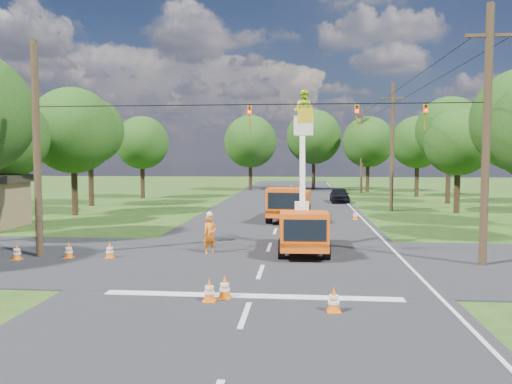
# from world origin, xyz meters

# --- Properties ---
(ground) EXTENTS (140.00, 140.00, 0.00)m
(ground) POSITION_xyz_m (0.00, 20.00, 0.00)
(ground) COLOR #234815
(ground) RESTS_ON ground
(road_main) EXTENTS (12.00, 100.00, 0.06)m
(road_main) POSITION_xyz_m (0.00, 20.00, 0.00)
(road_main) COLOR black
(road_main) RESTS_ON ground
(road_cross) EXTENTS (56.00, 10.00, 0.07)m
(road_cross) POSITION_xyz_m (0.00, 2.00, 0.00)
(road_cross) COLOR black
(road_cross) RESTS_ON ground
(stop_bar) EXTENTS (9.00, 0.45, 0.02)m
(stop_bar) POSITION_xyz_m (0.00, -3.20, 0.00)
(stop_bar) COLOR silver
(stop_bar) RESTS_ON ground
(edge_line) EXTENTS (0.12, 90.00, 0.02)m
(edge_line) POSITION_xyz_m (5.60, 20.00, 0.00)
(edge_line) COLOR silver
(edge_line) RESTS_ON ground
(bucket_truck) EXTENTS (2.26, 5.37, 7.18)m
(bucket_truck) POSITION_xyz_m (1.54, 4.09, 1.62)
(bucket_truck) COLOR #EB4910
(bucket_truck) RESTS_ON ground
(second_truck) EXTENTS (2.90, 6.34, 2.30)m
(second_truck) POSITION_xyz_m (0.65, 15.02, 1.20)
(second_truck) COLOR #EB4910
(second_truck) RESTS_ON ground
(ground_worker) EXTENTS (0.74, 0.71, 1.70)m
(ground_worker) POSITION_xyz_m (-2.51, 3.45, 0.85)
(ground_worker) COLOR orange
(ground_worker) RESTS_ON ground
(distant_car) EXTENTS (1.67, 4.13, 1.41)m
(distant_car) POSITION_xyz_m (5.00, 28.97, 0.70)
(distant_car) COLOR black
(distant_car) RESTS_ON ground
(traffic_cone_0) EXTENTS (0.38, 0.38, 0.71)m
(traffic_cone_0) POSITION_xyz_m (-1.18, -3.80, 0.36)
(traffic_cone_0) COLOR orange
(traffic_cone_0) RESTS_ON ground
(traffic_cone_1) EXTENTS (0.38, 0.38, 0.71)m
(traffic_cone_1) POSITION_xyz_m (2.36, -4.46, 0.36)
(traffic_cone_1) COLOR orange
(traffic_cone_1) RESTS_ON ground
(traffic_cone_2) EXTENTS (0.38, 0.38, 0.71)m
(traffic_cone_2) POSITION_xyz_m (1.99, 8.40, 0.36)
(traffic_cone_2) COLOR orange
(traffic_cone_2) RESTS_ON ground
(traffic_cone_3) EXTENTS (0.38, 0.38, 0.71)m
(traffic_cone_3) POSITION_xyz_m (1.73, 11.41, 0.36)
(traffic_cone_3) COLOR orange
(traffic_cone_3) RESTS_ON ground
(traffic_cone_4) EXTENTS (0.38, 0.38, 0.71)m
(traffic_cone_4) POSITION_xyz_m (-6.46, 2.00, 0.36)
(traffic_cone_4) COLOR orange
(traffic_cone_4) RESTS_ON ground
(traffic_cone_5) EXTENTS (0.38, 0.38, 0.71)m
(traffic_cone_5) POSITION_xyz_m (-8.15, 1.82, 0.36)
(traffic_cone_5) COLOR orange
(traffic_cone_5) RESTS_ON ground
(traffic_cone_6) EXTENTS (0.38, 0.38, 0.71)m
(traffic_cone_6) POSITION_xyz_m (-10.11, 1.31, 0.36)
(traffic_cone_6) COLOR orange
(traffic_cone_6) RESTS_ON ground
(traffic_cone_7) EXTENTS (0.38, 0.38, 0.71)m
(traffic_cone_7) POSITION_xyz_m (5.09, 15.98, 0.36)
(traffic_cone_7) COLOR orange
(traffic_cone_7) RESTS_ON ground
(traffic_cone_8) EXTENTS (0.38, 0.38, 0.71)m
(traffic_cone_8) POSITION_xyz_m (-0.78, -3.44, 0.36)
(traffic_cone_8) COLOR orange
(traffic_cone_8) RESTS_ON ground
(pole_right_near) EXTENTS (1.80, 0.30, 10.00)m
(pole_right_near) POSITION_xyz_m (8.50, 2.00, 5.11)
(pole_right_near) COLOR #4C3823
(pole_right_near) RESTS_ON ground
(pole_right_mid) EXTENTS (1.80, 0.30, 10.00)m
(pole_right_mid) POSITION_xyz_m (8.50, 22.00, 5.11)
(pole_right_mid) COLOR #4C3823
(pole_right_mid) RESTS_ON ground
(pole_right_far) EXTENTS (1.80, 0.30, 10.00)m
(pole_right_far) POSITION_xyz_m (8.50, 42.00, 5.11)
(pole_right_far) COLOR #4C3823
(pole_right_far) RESTS_ON ground
(pole_left) EXTENTS (0.30, 0.30, 9.00)m
(pole_left) POSITION_xyz_m (-9.50, 2.00, 4.50)
(pole_left) COLOR #4C3823
(pole_left) RESTS_ON ground
(signal_span) EXTENTS (18.00, 0.29, 1.07)m
(signal_span) POSITION_xyz_m (2.23, 1.99, 5.88)
(signal_span) COLOR black
(signal_span) RESTS_ON ground
(tree_left_c) EXTENTS (5.20, 5.20, 8.06)m
(tree_left_c) POSITION_xyz_m (-16.50, 11.00, 5.44)
(tree_left_c) COLOR #382616
(tree_left_c) RESTS_ON ground
(tree_left_d) EXTENTS (6.20, 6.20, 9.24)m
(tree_left_d) POSITION_xyz_m (-15.00, 17.00, 6.12)
(tree_left_d) COLOR #382616
(tree_left_d) RESTS_ON ground
(tree_left_e) EXTENTS (5.80, 5.80, 9.41)m
(tree_left_e) POSITION_xyz_m (-16.80, 24.00, 6.49)
(tree_left_e) COLOR #382616
(tree_left_e) RESTS_ON ground
(tree_left_f) EXTENTS (5.40, 5.40, 8.40)m
(tree_left_f) POSITION_xyz_m (-14.80, 32.00, 5.69)
(tree_left_f) COLOR #382616
(tree_left_f) RESTS_ON ground
(tree_right_c) EXTENTS (5.00, 5.00, 7.83)m
(tree_right_c) POSITION_xyz_m (13.20, 21.00, 5.31)
(tree_right_c) COLOR #382616
(tree_right_c) RESTS_ON ground
(tree_right_d) EXTENTS (6.00, 6.00, 9.70)m
(tree_right_d) POSITION_xyz_m (14.80, 29.00, 6.68)
(tree_right_d) COLOR #382616
(tree_right_d) RESTS_ON ground
(tree_right_e) EXTENTS (5.60, 5.60, 8.63)m
(tree_right_e) POSITION_xyz_m (13.80, 37.00, 5.81)
(tree_right_e) COLOR #382616
(tree_right_e) RESTS_ON ground
(tree_far_a) EXTENTS (6.60, 6.60, 9.50)m
(tree_far_a) POSITION_xyz_m (-5.00, 45.00, 6.19)
(tree_far_a) COLOR #382616
(tree_far_a) RESTS_ON ground
(tree_far_b) EXTENTS (7.00, 7.00, 10.32)m
(tree_far_b) POSITION_xyz_m (3.00, 47.00, 6.81)
(tree_far_b) COLOR #382616
(tree_far_b) RESTS_ON ground
(tree_far_c) EXTENTS (6.20, 6.20, 9.18)m
(tree_far_c) POSITION_xyz_m (9.50, 44.00, 6.06)
(tree_far_c) COLOR #382616
(tree_far_c) RESTS_ON ground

